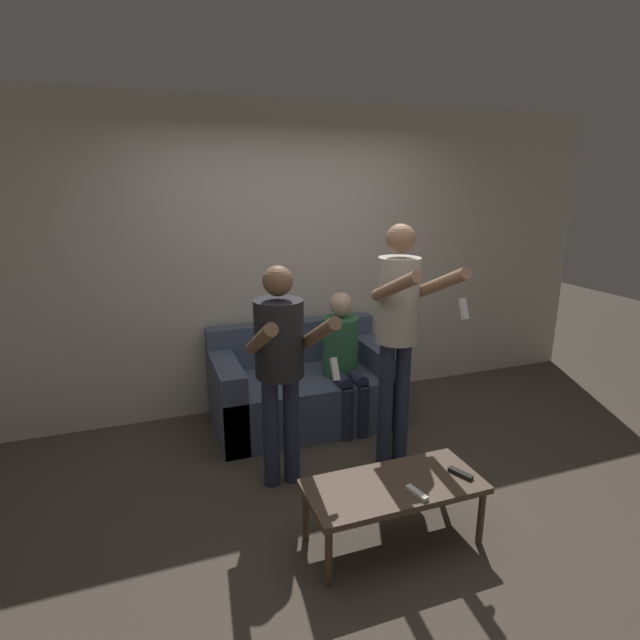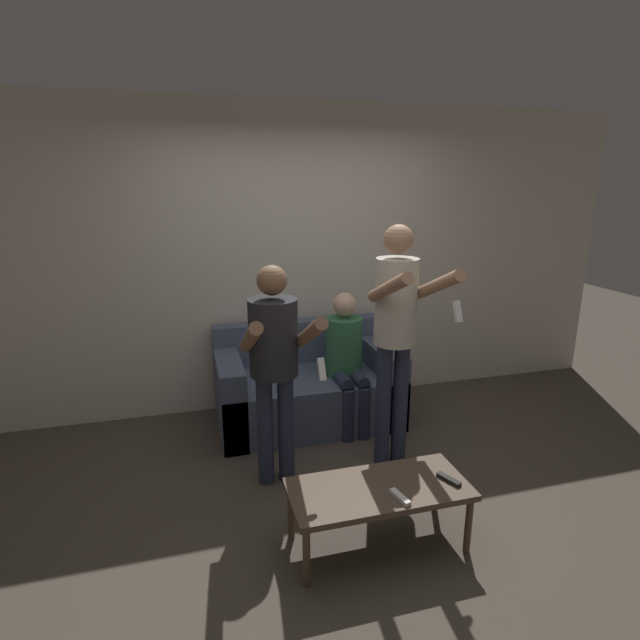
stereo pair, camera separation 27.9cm
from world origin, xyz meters
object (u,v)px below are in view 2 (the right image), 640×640
couch (307,389)px  person_standing_left (274,354)px  coffee_table (379,493)px  remote_near (400,497)px  person_seated (346,355)px  person_standing_right (396,323)px  remote_far (449,479)px

couch → person_standing_left: (-0.43, -0.87, 0.66)m
coffee_table → remote_near: bearing=-64.2°
person_seated → remote_near: size_ratio=7.49×
remote_near → person_standing_right: bearing=69.0°
person_seated → coffee_table: (-0.29, -1.46, -0.29)m
person_standing_right → coffee_table: person_standing_right is taller
person_standing_right → remote_far: bearing=-90.9°
person_standing_right → remote_far: 1.09m
couch → remote_near: bearing=-87.5°
coffee_table → person_seated: bearing=78.9°
coffee_table → remote_far: 0.41m
person_standing_left → remote_near: (0.51, -0.91, -0.55)m
couch → person_standing_left: 1.17m
coffee_table → remote_near: size_ratio=6.59×
coffee_table → couch: bearing=90.4°
coffee_table → remote_far: (0.40, -0.06, 0.05)m
couch → remote_far: (0.41, -1.70, 0.11)m
couch → person_standing_right: bearing=-63.8°
person_standing_right → person_seated: 0.83m
remote_near → couch: bearing=92.5°
couch → person_seated: 0.49m
couch → coffee_table: bearing=-89.6°
person_seated → remote_near: bearing=-97.8°
person_seated → coffee_table: bearing=-101.1°
person_standing_left → person_seated: (0.73, 0.68, -0.31)m
person_standing_right → couch: bearing=116.2°
couch → coffee_table: couch is taller
person_seated → remote_far: bearing=-85.6°
person_standing_right → remote_far: person_standing_right is taller
person_standing_left → person_standing_right: (0.86, 0.00, 0.14)m
remote_near → remote_far: bearing=13.2°
couch → person_seated: person_seated is taller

